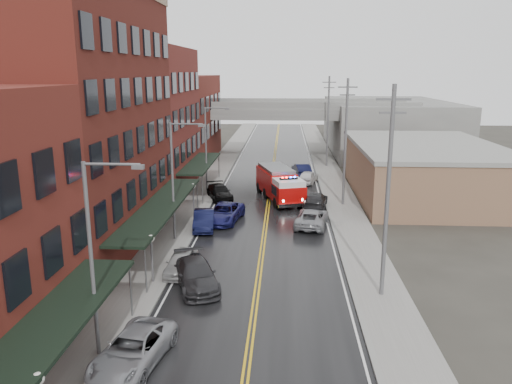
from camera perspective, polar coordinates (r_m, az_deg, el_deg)
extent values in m
cube|color=black|center=(43.77, 1.19, -3.10)|extent=(11.00, 160.00, 0.02)
cube|color=slate|center=(44.61, -8.23, -2.83)|extent=(3.00, 160.00, 0.15)
cube|color=slate|center=(44.11, 10.73, -3.13)|extent=(3.00, 160.00, 0.15)
cube|color=gray|center=(44.31, -6.14, -2.88)|extent=(0.30, 160.00, 0.15)
cube|color=gray|center=(43.92, 8.59, -3.11)|extent=(0.30, 160.00, 0.15)
cube|color=#531E16|center=(38.08, -19.78, 7.39)|extent=(9.00, 20.00, 18.00)
cube|color=maroon|center=(54.68, -12.54, 7.96)|extent=(9.00, 15.00, 15.00)
cube|color=maroon|center=(71.75, -8.70, 8.21)|extent=(9.00, 20.00, 12.00)
cube|color=brown|center=(54.81, 18.60, 2.29)|extent=(14.00, 22.00, 5.00)
cube|color=slate|center=(83.96, 14.76, 7.33)|extent=(18.00, 30.00, 8.00)
cube|color=black|center=(20.66, -23.98, -15.45)|extent=(2.60, 16.00, 0.18)
cylinder|color=slate|center=(27.16, -14.12, -11.00)|extent=(0.10, 0.10, 3.00)
cube|color=black|center=(37.30, -10.80, -1.56)|extent=(2.60, 18.00, 0.18)
cylinder|color=slate|center=(29.62, -12.51, -8.78)|extent=(0.10, 0.10, 3.00)
cylinder|color=slate|center=(45.57, -6.73, -0.57)|extent=(0.10, 0.10, 3.00)
cube|color=black|center=(54.02, -6.35, 3.31)|extent=(2.60, 13.00, 0.18)
cylinder|color=slate|center=(48.25, -6.16, 0.24)|extent=(0.10, 0.10, 3.00)
cylinder|color=slate|center=(60.05, -4.27, 2.95)|extent=(0.10, 0.10, 3.00)
sphere|color=silver|center=(18.73, -23.68, -18.97)|extent=(0.44, 0.44, 0.44)
cylinder|color=#59595B|center=(31.09, -11.80, -7.83)|extent=(0.14, 0.14, 2.80)
sphere|color=silver|center=(30.58, -11.93, -5.22)|extent=(0.44, 0.44, 0.44)
cylinder|color=#59595B|center=(44.08, -7.14, -1.21)|extent=(0.14, 0.14, 2.80)
sphere|color=silver|center=(43.73, -7.20, 0.69)|extent=(0.44, 0.44, 0.44)
cylinder|color=#59595B|center=(23.05, -18.28, -7.76)|extent=(0.18, 0.18, 9.00)
cylinder|color=#59595B|center=(21.45, -16.17, 3.07)|extent=(2.40, 0.12, 0.12)
cube|color=#59595B|center=(21.13, -13.33, 2.81)|extent=(0.50, 0.22, 0.18)
cylinder|color=#59595B|center=(37.73, -9.51, 1.02)|extent=(0.18, 0.18, 9.00)
cylinder|color=#59595B|center=(36.77, -7.94, 7.70)|extent=(2.40, 0.12, 0.12)
cube|color=#59595B|center=(36.59, -6.23, 7.56)|extent=(0.50, 0.22, 0.18)
cylinder|color=#59595B|center=(53.17, -5.74, 4.80)|extent=(0.18, 0.18, 9.00)
cylinder|color=#59595B|center=(52.50, -4.54, 9.55)|extent=(2.40, 0.12, 0.12)
cube|color=#59595B|center=(52.37, -3.33, 9.45)|extent=(0.50, 0.22, 0.18)
cylinder|color=#59595B|center=(28.26, 14.80, -0.39)|extent=(0.24, 0.24, 12.00)
cube|color=#59595B|center=(27.51, 15.47, 10.18)|extent=(1.80, 0.12, 0.12)
cube|color=#59595B|center=(27.55, 15.38, 8.73)|extent=(1.40, 0.12, 0.12)
cylinder|color=#59595B|center=(47.69, 10.18, 5.45)|extent=(0.24, 0.24, 12.00)
cube|color=#59595B|center=(47.24, 10.45, 11.71)|extent=(1.80, 0.12, 0.12)
cube|color=#59595B|center=(47.27, 10.41, 10.86)|extent=(1.40, 0.12, 0.12)
cylinder|color=#59595B|center=(67.45, 8.22, 7.89)|extent=(0.24, 0.24, 12.00)
cube|color=#59595B|center=(67.13, 8.38, 12.31)|extent=(1.80, 0.12, 0.12)
cube|color=#59595B|center=(67.15, 8.35, 11.71)|extent=(1.40, 0.12, 0.12)
cube|color=slate|center=(74.13, 2.17, 9.11)|extent=(40.00, 10.00, 1.50)
cube|color=slate|center=(75.55, -6.27, 6.27)|extent=(1.60, 8.00, 6.00)
cube|color=slate|center=(75.11, 10.61, 6.07)|extent=(1.60, 8.00, 6.00)
cube|color=#AB0907|center=(51.14, 2.30, 1.29)|extent=(4.37, 6.52, 2.28)
cube|color=#AB0907|center=(47.27, 3.72, -0.16)|extent=(3.43, 3.51, 1.63)
cube|color=silver|center=(47.02, 3.74, 1.12)|extent=(3.24, 3.26, 0.54)
cube|color=black|center=(47.39, 3.65, 0.28)|extent=(3.13, 2.47, 0.87)
cube|color=slate|center=(50.88, 2.31, 2.73)|extent=(3.98, 6.02, 0.33)
cube|color=black|center=(46.94, 3.75, 1.55)|extent=(1.75, 0.81, 0.15)
sphere|color=#FF0C0C|center=(46.75, 3.05, 1.62)|extent=(0.22, 0.22, 0.22)
sphere|color=#1933FF|center=(47.11, 4.44, 1.69)|extent=(0.22, 0.22, 0.22)
cylinder|color=black|center=(47.03, 2.36, -1.24)|extent=(1.15, 0.69, 1.09)
cylinder|color=black|center=(47.74, 5.12, -1.06)|extent=(1.15, 0.69, 1.09)
cylinder|color=black|center=(50.58, 1.15, -0.17)|extent=(1.15, 0.69, 1.09)
cylinder|color=black|center=(51.24, 3.74, -0.01)|extent=(1.15, 0.69, 1.09)
cylinder|color=black|center=(53.13, 0.39, 0.51)|extent=(1.15, 0.69, 1.09)
cylinder|color=black|center=(53.76, 2.86, 0.65)|extent=(1.15, 0.69, 1.09)
imported|color=gray|center=(23.60, -13.85, -17.10)|extent=(3.28, 5.56, 1.45)
imported|color=#28282B|center=(30.47, -6.90, -9.32)|extent=(3.95, 5.89, 1.58)
imported|color=#B1B1B1|center=(32.62, -8.54, -7.94)|extent=(1.82, 4.23, 1.42)
imported|color=black|center=(41.13, -5.96, -3.19)|extent=(2.13, 4.81, 1.53)
imported|color=#151651|center=(42.92, -3.67, -2.41)|extent=(3.47, 5.90, 1.54)
imported|color=black|center=(50.53, -4.19, -0.01)|extent=(3.55, 5.34, 1.44)
imported|color=gray|center=(41.88, 6.39, -2.94)|extent=(3.30, 5.60, 1.46)
imported|color=#232426|center=(47.37, 6.79, -0.96)|extent=(2.84, 5.44, 1.50)
imported|color=silver|center=(57.86, 5.97, 1.73)|extent=(2.79, 4.61, 1.47)
imported|color=black|center=(61.63, 5.20, 2.53)|extent=(2.48, 4.99, 1.57)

